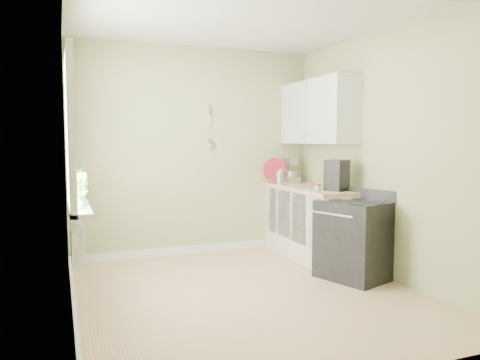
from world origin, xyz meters
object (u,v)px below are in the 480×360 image
object	(u,v)px
stand_mixer	(290,171)
coffee_maker	(337,176)
kettle	(280,177)
stove	(354,239)

from	to	relation	value
stand_mixer	coffee_maker	size ratio (longest dim) A/B	1.04
kettle	coffee_maker	bearing A→B (deg)	-74.71
stand_mixer	coffee_maker	distance (m)	1.27
stand_mixer	stove	bearing A→B (deg)	-92.62
stand_mixer	kettle	xyz separation A→B (m)	(-0.30, -0.33, -0.05)
kettle	coffee_maker	world-z (taller)	coffee_maker
stove	stand_mixer	xyz separation A→B (m)	(0.08, 1.69, 0.64)
stove	coffee_maker	world-z (taller)	coffee_maker
stand_mixer	coffee_maker	world-z (taller)	stand_mixer
stove	kettle	size ratio (longest dim) A/B	4.64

